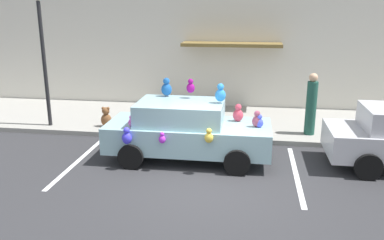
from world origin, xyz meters
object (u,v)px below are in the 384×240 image
pedestrian_near_shopfront (311,105)px  plush_covered_car (187,130)px  street_lamp_post (43,47)px  teddy_bear_on_sidewalk (106,117)px

pedestrian_near_shopfront → plush_covered_car: bearing=-147.3°
pedestrian_near_shopfront → street_lamp_post: bearing=-178.0°
plush_covered_car → street_lamp_post: size_ratio=1.01×
street_lamp_post → pedestrian_near_shopfront: 8.41m
plush_covered_car → teddy_bear_on_sidewalk: plush_covered_car is taller
street_lamp_post → pedestrian_near_shopfront: bearing=2.0°
street_lamp_post → plush_covered_car: bearing=-21.5°
plush_covered_car → street_lamp_post: (-4.83, 1.90, 1.89)m
plush_covered_car → teddy_bear_on_sidewalk: 3.60m
street_lamp_post → pedestrian_near_shopfront: street_lamp_post is taller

